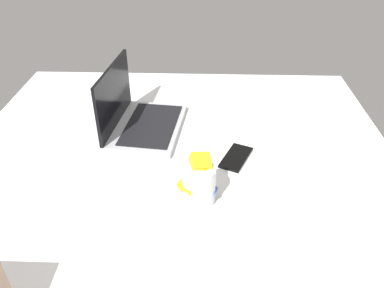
% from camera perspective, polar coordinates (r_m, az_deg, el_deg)
% --- Properties ---
extents(bed_mattress, '(1.80, 1.40, 0.18)m').
position_cam_1_polar(bed_mattress, '(1.11, -2.89, -13.19)').
color(bed_mattress, white).
rests_on(bed_mattress, ground).
extents(laptop, '(0.35, 0.27, 0.23)m').
position_cam_1_polar(laptop, '(1.37, -7.93, 3.81)').
color(laptop, '#B7BABC').
rests_on(laptop, bed_mattress).
extents(snack_cup, '(0.10, 0.11, 0.15)m').
position_cam_1_polar(snack_cup, '(1.04, 1.02, -5.73)').
color(snack_cup, silver).
rests_on(snack_cup, bed_mattress).
extents(cell_phone, '(0.16, 0.12, 0.01)m').
position_cam_1_polar(cell_phone, '(1.23, 6.52, -1.98)').
color(cell_phone, black).
rests_on(cell_phone, bed_mattress).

